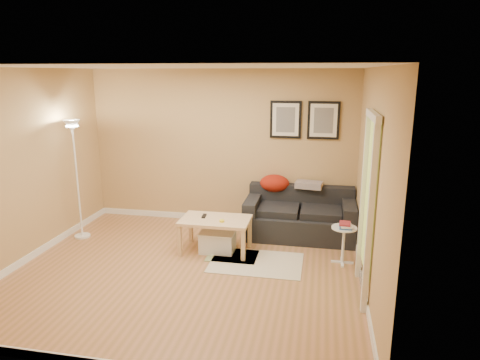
{
  "coord_description": "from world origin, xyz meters",
  "views": [
    {
      "loc": [
        1.68,
        -4.95,
        2.54
      ],
      "look_at": [
        0.55,
        0.85,
        1.05
      ],
      "focal_mm": 32.05,
      "sensor_mm": 36.0,
      "label": 1
    }
  ],
  "objects_px": {
    "floor_lamp": "(77,183)",
    "coffee_table": "(216,235)",
    "sofa": "(300,214)",
    "side_table": "(343,245)",
    "book_stack": "(345,225)",
    "storage_bin": "(218,241)"
  },
  "relations": [
    {
      "from": "storage_bin",
      "to": "floor_lamp",
      "type": "xyz_separation_m",
      "value": [
        -2.25,
        0.15,
        0.73
      ]
    },
    {
      "from": "sofa",
      "to": "coffee_table",
      "type": "relative_size",
      "value": 1.71
    },
    {
      "from": "sofa",
      "to": "storage_bin",
      "type": "relative_size",
      "value": 3.37
    },
    {
      "from": "storage_bin",
      "to": "floor_lamp",
      "type": "bearing_deg",
      "value": 176.28
    },
    {
      "from": "sofa",
      "to": "floor_lamp",
      "type": "bearing_deg",
      "value": -168.36
    },
    {
      "from": "floor_lamp",
      "to": "coffee_table",
      "type": "bearing_deg",
      "value": -3.47
    },
    {
      "from": "side_table",
      "to": "sofa",
      "type": "bearing_deg",
      "value": 125.48
    },
    {
      "from": "coffee_table",
      "to": "side_table",
      "type": "xyz_separation_m",
      "value": [
        1.8,
        -0.07,
        0.01
      ]
    },
    {
      "from": "side_table",
      "to": "book_stack",
      "type": "relative_size",
      "value": 2.42
    },
    {
      "from": "sofa",
      "to": "floor_lamp",
      "type": "relative_size",
      "value": 0.91
    },
    {
      "from": "storage_bin",
      "to": "book_stack",
      "type": "distance_m",
      "value": 1.83
    },
    {
      "from": "coffee_table",
      "to": "floor_lamp",
      "type": "height_order",
      "value": "floor_lamp"
    },
    {
      "from": "sofa",
      "to": "book_stack",
      "type": "relative_size",
      "value": 7.89
    },
    {
      "from": "side_table",
      "to": "floor_lamp",
      "type": "xyz_separation_m",
      "value": [
        -4.02,
        0.2,
        0.62
      ]
    },
    {
      "from": "sofa",
      "to": "floor_lamp",
      "type": "xyz_separation_m",
      "value": [
        -3.38,
        -0.7,
        0.51
      ]
    },
    {
      "from": "book_stack",
      "to": "floor_lamp",
      "type": "relative_size",
      "value": 0.12
    },
    {
      "from": "book_stack",
      "to": "floor_lamp",
      "type": "distance_m",
      "value": 4.05
    },
    {
      "from": "storage_bin",
      "to": "coffee_table",
      "type": "bearing_deg",
      "value": 159.75
    },
    {
      "from": "coffee_table",
      "to": "book_stack",
      "type": "bearing_deg",
      "value": 2.89
    },
    {
      "from": "sofa",
      "to": "side_table",
      "type": "relative_size",
      "value": 3.26
    },
    {
      "from": "side_table",
      "to": "floor_lamp",
      "type": "relative_size",
      "value": 0.28
    },
    {
      "from": "sofa",
      "to": "side_table",
      "type": "xyz_separation_m",
      "value": [
        0.64,
        -0.9,
        -0.11
      ]
    }
  ]
}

